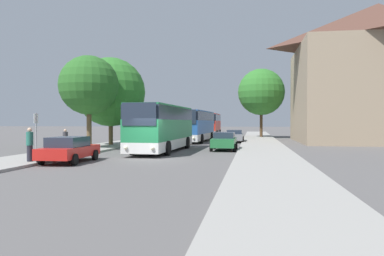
{
  "coord_description": "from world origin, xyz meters",
  "views": [
    {
      "loc": [
        6.05,
        -22.03,
        2.3
      ],
      "look_at": [
        0.75,
        11.0,
        1.73
      ],
      "focal_mm": 35.0,
      "sensor_mm": 36.0,
      "label": 1
    }
  ],
  "objects_px": {
    "parked_car_right_far": "(234,136)",
    "pedestrian_waiting_far": "(30,144)",
    "parked_car_right_near": "(224,141)",
    "bus_stop_sign": "(36,129)",
    "bus_front": "(163,127)",
    "bus_middle": "(196,125)",
    "tree_left_far": "(111,92)",
    "tree_left_near": "(89,85)",
    "pedestrian_waiting_near": "(65,140)",
    "parked_car_left_curb": "(69,149)",
    "tree_right_near": "(261,92)",
    "bus_rear": "(210,124)"
  },
  "relations": [
    {
      "from": "bus_front",
      "to": "pedestrian_waiting_far",
      "type": "xyz_separation_m",
      "value": [
        -5.03,
        -9.63,
        -0.79
      ]
    },
    {
      "from": "bus_middle",
      "to": "tree_right_near",
      "type": "bearing_deg",
      "value": 57.35
    },
    {
      "from": "bus_stop_sign",
      "to": "tree_left_far",
      "type": "distance_m",
      "value": 11.83
    },
    {
      "from": "pedestrian_waiting_near",
      "to": "tree_left_near",
      "type": "distance_m",
      "value": 5.82
    },
    {
      "from": "bus_middle",
      "to": "bus_stop_sign",
      "type": "relative_size",
      "value": 4.48
    },
    {
      "from": "parked_car_right_near",
      "to": "tree_left_near",
      "type": "relative_size",
      "value": 0.53
    },
    {
      "from": "bus_rear",
      "to": "tree_left_near",
      "type": "relative_size",
      "value": 1.6
    },
    {
      "from": "parked_car_left_curb",
      "to": "pedestrian_waiting_far",
      "type": "relative_size",
      "value": 2.47
    },
    {
      "from": "bus_middle",
      "to": "tree_left_far",
      "type": "relative_size",
      "value": 1.49
    },
    {
      "from": "tree_right_near",
      "to": "pedestrian_waiting_far",
      "type": "bearing_deg",
      "value": -110.51
    },
    {
      "from": "parked_car_right_far",
      "to": "pedestrian_waiting_near",
      "type": "xyz_separation_m",
      "value": [
        -11.24,
        -16.81,
        0.23
      ]
    },
    {
      "from": "parked_car_right_far",
      "to": "parked_car_left_curb",
      "type": "bearing_deg",
      "value": 68.96
    },
    {
      "from": "pedestrian_waiting_far",
      "to": "tree_left_far",
      "type": "relative_size",
      "value": 0.22
    },
    {
      "from": "bus_rear",
      "to": "bus_stop_sign",
      "type": "bearing_deg",
      "value": -102.51
    },
    {
      "from": "bus_front",
      "to": "bus_stop_sign",
      "type": "bearing_deg",
      "value": -136.68
    },
    {
      "from": "bus_middle",
      "to": "bus_front",
      "type": "bearing_deg",
      "value": -89.62
    },
    {
      "from": "bus_middle",
      "to": "bus_rear",
      "type": "relative_size",
      "value": 1.0
    },
    {
      "from": "pedestrian_waiting_far",
      "to": "tree_left_far",
      "type": "distance_m",
      "value": 15.43
    },
    {
      "from": "pedestrian_waiting_far",
      "to": "parked_car_right_near",
      "type": "bearing_deg",
      "value": 4.09
    },
    {
      "from": "parked_car_left_curb",
      "to": "pedestrian_waiting_near",
      "type": "xyz_separation_m",
      "value": [
        -3.01,
        5.28,
        0.21
      ]
    },
    {
      "from": "bus_front",
      "to": "pedestrian_waiting_near",
      "type": "xyz_separation_m",
      "value": [
        -6.36,
        -3.21,
        -0.91
      ]
    },
    {
      "from": "bus_front",
      "to": "bus_rear",
      "type": "bearing_deg",
      "value": 90.55
    },
    {
      "from": "bus_front",
      "to": "tree_left_far",
      "type": "height_order",
      "value": "tree_left_far"
    },
    {
      "from": "tree_left_far",
      "to": "bus_front",
      "type": "bearing_deg",
      "value": -39.84
    },
    {
      "from": "bus_stop_sign",
      "to": "tree_right_near",
      "type": "distance_m",
      "value": 35.18
    },
    {
      "from": "parked_car_right_far",
      "to": "tree_right_near",
      "type": "bearing_deg",
      "value": -105.8
    },
    {
      "from": "bus_stop_sign",
      "to": "parked_car_right_near",
      "type": "bearing_deg",
      "value": 34.49
    },
    {
      "from": "bus_middle",
      "to": "bus_rear",
      "type": "distance_m",
      "value": 15.57
    },
    {
      "from": "parked_car_left_curb",
      "to": "pedestrian_waiting_far",
      "type": "bearing_deg",
      "value": -147.63
    },
    {
      "from": "parked_car_right_far",
      "to": "tree_right_near",
      "type": "height_order",
      "value": "tree_right_near"
    },
    {
      "from": "bus_front",
      "to": "bus_rear",
      "type": "distance_m",
      "value": 29.92
    },
    {
      "from": "bus_front",
      "to": "tree_left_far",
      "type": "distance_m",
      "value": 8.76
    },
    {
      "from": "bus_rear",
      "to": "parked_car_right_far",
      "type": "height_order",
      "value": "bus_rear"
    },
    {
      "from": "parked_car_right_far",
      "to": "bus_middle",
      "type": "bearing_deg",
      "value": -10.01
    },
    {
      "from": "tree_right_near",
      "to": "bus_middle",
      "type": "bearing_deg",
      "value": -124.7
    },
    {
      "from": "bus_middle",
      "to": "parked_car_left_curb",
      "type": "height_order",
      "value": "bus_middle"
    },
    {
      "from": "parked_car_right_near",
      "to": "tree_right_near",
      "type": "relative_size",
      "value": 0.42
    },
    {
      "from": "parked_car_right_far",
      "to": "pedestrian_waiting_far",
      "type": "relative_size",
      "value": 2.58
    },
    {
      "from": "bus_front",
      "to": "parked_car_left_curb",
      "type": "xyz_separation_m",
      "value": [
        -3.35,
        -8.49,
        -1.12
      ]
    },
    {
      "from": "bus_front",
      "to": "parked_car_right_far",
      "type": "distance_m",
      "value": 14.5
    },
    {
      "from": "tree_left_far",
      "to": "pedestrian_waiting_near",
      "type": "bearing_deg",
      "value": -90.69
    },
    {
      "from": "parked_car_left_curb",
      "to": "pedestrian_waiting_near",
      "type": "bearing_deg",
      "value": 117.95
    },
    {
      "from": "bus_front",
      "to": "parked_car_right_far",
      "type": "bearing_deg",
      "value": 71.57
    },
    {
      "from": "bus_middle",
      "to": "pedestrian_waiting_near",
      "type": "bearing_deg",
      "value": -109.07
    },
    {
      "from": "tree_left_far",
      "to": "parked_car_right_near",
      "type": "bearing_deg",
      "value": -17.96
    },
    {
      "from": "parked_car_right_near",
      "to": "bus_stop_sign",
      "type": "xyz_separation_m",
      "value": [
        -11.42,
        -7.84,
        1.06
      ]
    },
    {
      "from": "bus_middle",
      "to": "bus_stop_sign",
      "type": "bearing_deg",
      "value": -107.39
    },
    {
      "from": "parked_car_right_far",
      "to": "bus_front",
      "type": "bearing_deg",
      "value": 69.66
    },
    {
      "from": "pedestrian_waiting_far",
      "to": "tree_right_near",
      "type": "height_order",
      "value": "tree_right_near"
    },
    {
      "from": "bus_middle",
      "to": "tree_left_far",
      "type": "bearing_deg",
      "value": -124.18
    }
  ]
}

